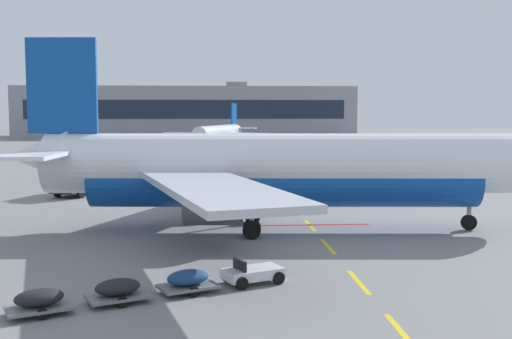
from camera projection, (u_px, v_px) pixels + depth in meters
name	position (u px, v px, depth m)	size (l,w,h in m)	color
ground	(504.00, 189.00, 61.48)	(400.00, 400.00, 0.00)	slate
apron_paint_markings	(285.00, 197.00, 55.84)	(8.00, 92.44, 0.01)	yellow
airliner_foreground	(274.00, 169.00, 39.99)	(34.81, 34.53, 12.20)	white
airliner_mid_left	(219.00, 134.00, 126.97)	(24.72, 25.67, 9.22)	silver
ground_power_truck	(85.00, 176.00, 57.52)	(4.88, 7.39, 3.14)	black
baggage_train	(154.00, 285.00, 25.70)	(11.17, 6.14, 1.14)	silver
terminal_satellite	(188.00, 112.00, 186.12)	(95.77, 26.14, 16.03)	gray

